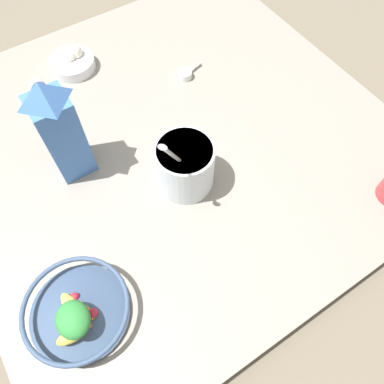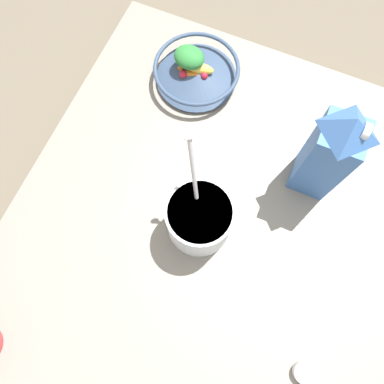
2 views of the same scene
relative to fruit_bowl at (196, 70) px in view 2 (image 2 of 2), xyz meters
name	(u,v)px [view 2 (image 2 of 2)]	position (x,y,z in m)	size (l,w,h in m)	color
ground_plane	(250,273)	(-0.39, -0.30, -0.07)	(6.00, 6.00, 0.00)	#665B4C
countertop	(251,272)	(-0.39, -0.30, -0.05)	(1.11, 1.11, 0.04)	gray
fruit_bowl	(196,70)	(0.00, 0.00, 0.00)	(0.21, 0.21, 0.08)	#384C6B
milk_carton	(329,153)	(-0.14, -0.34, 0.10)	(0.08, 0.08, 0.27)	#3D6BB2
yogurt_tub	(199,219)	(-0.35, -0.15, 0.04)	(0.16, 0.14, 0.26)	silver
measuring_scoop	(304,374)	(-0.54, -0.46, -0.02)	(0.09, 0.04, 0.02)	white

